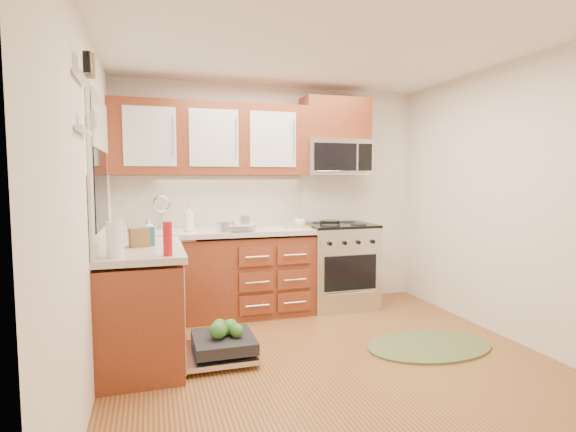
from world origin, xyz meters
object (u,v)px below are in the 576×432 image
object	(u,v)px
cutting_board	(298,227)
bowl_a	(239,228)
range	(339,265)
paper_towel_roll	(115,239)
rug	(430,346)
bowl_b	(246,227)
microwave	(335,158)
dishwasher	(219,347)
stock_pot	(225,227)
upper_cabinets	(212,139)
sink	(163,244)
cup	(300,223)
skillet	(330,222)

from	to	relation	value
cutting_board	bowl_a	distance (m)	0.70
range	paper_towel_roll	distance (m)	2.73
rug	bowl_b	distance (m)	2.07
microwave	cutting_board	world-z (taller)	microwave
dishwasher	paper_towel_roll	distance (m)	1.23
rug	stock_pot	size ratio (longest dim) A/B	6.40
range	upper_cabinets	bearing A→B (deg)	174.11
dishwasher	stock_pot	size ratio (longest dim) A/B	3.92
upper_cabinets	sink	world-z (taller)	upper_cabinets
cutting_board	paper_towel_roll	bearing A→B (deg)	-142.65
dishwasher	upper_cabinets	bearing A→B (deg)	83.96
range	cup	size ratio (longest dim) A/B	7.60
range	sink	size ratio (longest dim) A/B	1.53
microwave	dishwasher	distance (m)	2.55
cutting_board	upper_cabinets	bearing A→B (deg)	169.18
sink	paper_towel_roll	distance (m)	1.44
bowl_a	cup	size ratio (longest dim) A/B	2.23
sink	bowl_a	bearing A→B (deg)	-12.77
rug	upper_cabinets	bearing A→B (deg)	137.19
skillet	range	bearing A→B (deg)	1.37
upper_cabinets	cup	xyz separation A→B (m)	(0.93, -0.18, -0.90)
dishwasher	sink	bearing A→B (deg)	109.20
paper_towel_roll	bowl_a	size ratio (longest dim) A/B	0.90
sink	cup	size ratio (longest dim) A/B	4.96
upper_cabinets	rug	distance (m)	2.94
cup	bowl_b	bearing A→B (deg)	-167.11
rug	bowl_a	distance (m)	2.11
stock_pot	skillet	bearing A→B (deg)	8.69
paper_towel_roll	bowl_b	world-z (taller)	paper_towel_roll
microwave	dishwasher	bearing A→B (deg)	-140.93
sink	upper_cabinets	bearing A→B (deg)	16.45
rug	cup	size ratio (longest dim) A/B	9.14
paper_towel_roll	upper_cabinets	bearing A→B (deg)	60.26
upper_cabinets	paper_towel_roll	bearing A→B (deg)	-119.74
paper_towel_roll	cup	size ratio (longest dim) A/B	2.00
bowl_a	microwave	bearing A→B (deg)	14.27
cutting_board	paper_towel_roll	world-z (taller)	paper_towel_roll
stock_pot	cutting_board	bearing A→B (deg)	10.98
rug	cutting_board	distance (m)	1.82
dishwasher	cup	bearing A→B (deg)	45.91
stock_pot	range	bearing A→B (deg)	8.08
bowl_a	dishwasher	bearing A→B (deg)	-110.76
skillet	stock_pot	bearing A→B (deg)	-171.31
cutting_board	range	bearing A→B (deg)	3.20
dishwasher	rug	size ratio (longest dim) A/B	0.61
cutting_board	cup	distance (m)	0.05
range	paper_towel_roll	world-z (taller)	paper_towel_roll
cutting_board	bowl_b	size ratio (longest dim) A/B	1.10
range	stock_pot	xyz separation A→B (m)	(-1.32, -0.19, 0.50)
microwave	paper_towel_roll	distance (m)	2.81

